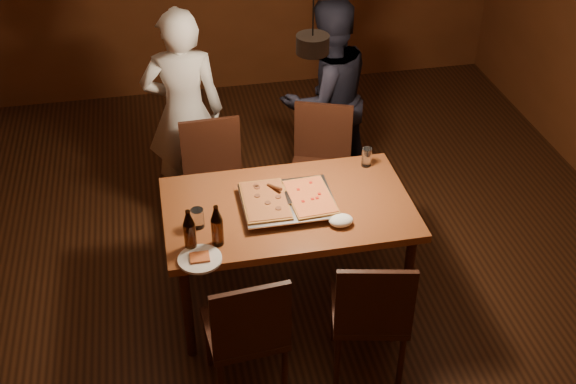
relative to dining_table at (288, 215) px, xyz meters
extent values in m
plane|color=#391E0F|center=(0.15, 0.07, -0.68)|extent=(6.00, 6.00, 0.00)
cube|color=brown|center=(0.00, 0.00, 0.05)|extent=(1.50, 0.90, 0.05)
cylinder|color=#38190F|center=(-0.67, -0.37, -0.33)|extent=(0.06, 0.06, 0.70)
cylinder|color=#38190F|center=(0.67, -0.37, -0.33)|extent=(0.06, 0.06, 0.70)
cylinder|color=#38190F|center=(-0.67, 0.37, -0.33)|extent=(0.06, 0.06, 0.70)
cylinder|color=#38190F|center=(0.67, 0.37, -0.33)|extent=(0.06, 0.06, 0.70)
cube|color=#38190F|center=(-0.37, 0.69, -0.25)|extent=(0.43, 0.43, 0.04)
cube|color=#38190F|center=(-0.37, 0.88, -0.01)|extent=(0.42, 0.04, 0.45)
cube|color=#38190F|center=(0.38, 0.76, -0.25)|extent=(0.54, 0.54, 0.04)
cube|color=#38190F|center=(0.45, 0.94, -0.01)|extent=(0.40, 0.18, 0.45)
cube|color=#38190F|center=(-0.38, -0.65, -0.25)|extent=(0.45, 0.45, 0.04)
cube|color=#38190F|center=(-0.36, -0.84, -0.01)|extent=(0.42, 0.07, 0.45)
cube|color=#38190F|center=(0.34, -0.65, -0.25)|extent=(0.50, 0.50, 0.04)
cube|color=#38190F|center=(0.30, -0.83, -0.01)|extent=(0.42, 0.12, 0.45)
cube|color=silver|center=(0.00, -0.01, 0.10)|extent=(0.56, 0.46, 0.05)
cube|color=maroon|center=(-0.14, 0.00, 0.13)|extent=(0.27, 0.42, 0.02)
cube|color=gold|center=(0.13, -0.02, 0.13)|extent=(0.28, 0.42, 0.02)
cylinder|color=black|center=(-0.61, -0.28, 0.16)|extent=(0.07, 0.07, 0.17)
cone|color=black|center=(-0.61, -0.28, 0.29)|extent=(0.07, 0.07, 0.09)
cylinder|color=black|center=(-0.46, -0.27, 0.16)|extent=(0.07, 0.07, 0.17)
cone|color=black|center=(-0.46, -0.27, 0.29)|extent=(0.07, 0.07, 0.09)
cylinder|color=silver|center=(-0.55, -0.10, 0.13)|extent=(0.08, 0.08, 0.12)
cylinder|color=silver|center=(0.59, 0.33, 0.14)|extent=(0.06, 0.06, 0.13)
cylinder|color=white|center=(-0.57, -0.40, 0.08)|extent=(0.24, 0.24, 0.02)
cube|color=gold|center=(-0.57, -0.40, 0.10)|extent=(0.11, 0.09, 0.01)
ellipsoid|color=white|center=(0.26, -0.24, 0.10)|extent=(0.15, 0.11, 0.06)
imported|color=silver|center=(-0.52, 1.19, 0.12)|extent=(0.60, 0.41, 1.59)
imported|color=black|center=(0.54, 1.24, 0.09)|extent=(0.89, 0.78, 1.54)
cylinder|color=black|center=(0.15, 0.07, 1.07)|extent=(0.18, 0.18, 0.10)
camera|label=1|loc=(-0.69, -3.43, 2.67)|focal=45.00mm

